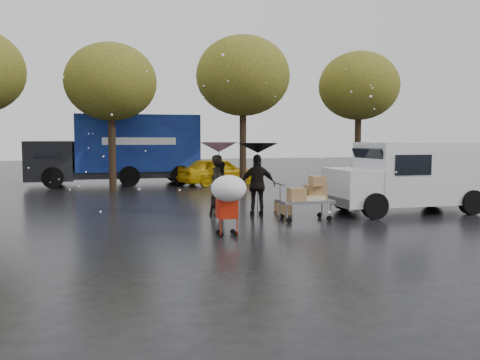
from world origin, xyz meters
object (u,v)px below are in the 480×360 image
object	(u,v)px
person_black	(258,185)
vendor_cart	(308,195)
shopping_cart	(228,192)
yellow_taxi	(218,171)
white_van	(411,175)
person_pink	(219,185)
blue_truck	(121,150)

from	to	relation	value
person_black	vendor_cart	xyz separation A→B (m)	(1.10, -1.25, -0.19)
vendor_cart	shopping_cart	xyz separation A→B (m)	(-2.75, -1.76, 0.34)
person_black	yellow_taxi	world-z (taller)	person_black
person_black	vendor_cart	world-z (taller)	person_black
vendor_cart	white_van	bearing A→B (deg)	10.20
shopping_cart	white_van	size ratio (longest dim) A/B	0.30
yellow_taxi	white_van	bearing A→B (deg)	-178.91
shopping_cart	vendor_cart	bearing A→B (deg)	32.58
person_pink	yellow_taxi	size ratio (longest dim) A/B	0.45
person_pink	person_black	bearing A→B (deg)	-63.38
person_pink	person_black	distance (m)	1.17
person_pink	white_van	xyz separation A→B (m)	(6.00, -0.89, 0.25)
white_van	person_pink	bearing A→B (deg)	171.55
blue_truck	yellow_taxi	bearing A→B (deg)	-16.55
vendor_cart	white_van	xyz separation A→B (m)	(3.78, 0.68, 0.43)
white_van	shopping_cart	bearing A→B (deg)	-159.51
vendor_cart	shopping_cart	bearing A→B (deg)	-147.42
person_pink	vendor_cart	size ratio (longest dim) A/B	1.20
person_pink	white_van	bearing A→B (deg)	-55.76
person_black	white_van	xyz separation A→B (m)	(4.88, -0.57, 0.24)
vendor_cart	person_black	bearing A→B (deg)	131.50
shopping_cart	blue_truck	size ratio (longest dim) A/B	0.18
white_van	blue_truck	bearing A→B (deg)	124.62
blue_truck	vendor_cart	bearing A→B (deg)	-70.07
blue_truck	yellow_taxi	size ratio (longest dim) A/B	2.04
vendor_cart	shopping_cart	distance (m)	3.29
white_van	yellow_taxi	size ratio (longest dim) A/B	1.21
shopping_cart	white_van	xyz separation A→B (m)	(6.53, 2.44, 0.10)
blue_truck	shopping_cart	bearing A→B (deg)	-82.49
person_black	shopping_cart	distance (m)	3.43
person_black	vendor_cart	distance (m)	1.68
person_black	white_van	bearing A→B (deg)	-175.40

